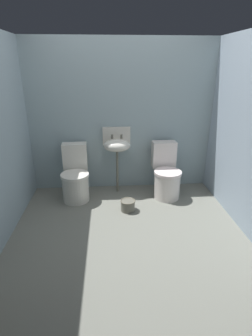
{
  "coord_description": "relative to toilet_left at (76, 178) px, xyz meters",
  "views": [
    {
      "loc": [
        -0.21,
        -2.58,
        1.87
      ],
      "look_at": [
        0.0,
        0.32,
        0.7
      ],
      "focal_mm": 27.79,
      "sensor_mm": 36.0,
      "label": 1
    }
  ],
  "objects": [
    {
      "name": "wall_back",
      "position": [
        0.7,
        0.4,
        0.79
      ],
      "size": [
        3.15,
        0.1,
        2.23
      ],
      "primitive_type": "cube",
      "color": "#91A6AB",
      "rests_on": "ground"
    },
    {
      "name": "toilet_right",
      "position": [
        1.34,
        -0.0,
        0.0
      ],
      "size": [
        0.41,
        0.6,
        0.78
      ],
      "rotation": [
        0.0,
        0.0,
        3.17
      ],
      "color": "silver",
      "rests_on": "ground"
    },
    {
      "name": "bucket",
      "position": [
        0.74,
        -0.43,
        -0.24
      ],
      "size": [
        0.21,
        0.21,
        0.16
      ],
      "color": "#615E53",
      "rests_on": "ground"
    },
    {
      "name": "toilet_left",
      "position": [
        0.0,
        0.0,
        0.0
      ],
      "size": [
        0.42,
        0.61,
        0.78
      ],
      "rotation": [
        0.0,
        0.0,
        3.19
      ],
      "color": "silver",
      "rests_on": "ground"
    },
    {
      "name": "ground_plane",
      "position": [
        0.7,
        -0.94,
        -0.36
      ],
      "size": [
        3.15,
        2.97,
        0.08
      ],
      "primitive_type": "cube",
      "color": "slate"
    },
    {
      "name": "sink",
      "position": [
        0.62,
        0.19,
        0.43
      ],
      "size": [
        0.42,
        0.35,
        0.99
      ],
      "color": "#615E53",
      "rests_on": "ground"
    }
  ]
}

